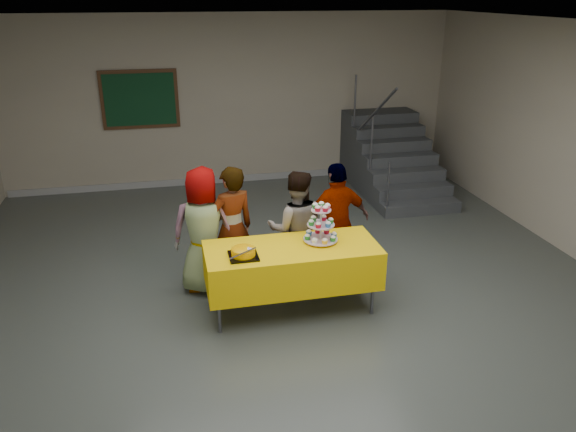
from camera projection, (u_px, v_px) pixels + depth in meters
name	position (u px, v px, depth m)	size (l,w,h in m)	color
room_shell	(298.00, 129.00, 5.23)	(10.00, 10.04, 3.02)	#4C514C
bake_table	(292.00, 265.00, 6.12)	(1.88, 0.78, 0.77)	#595960
cupcake_stand	(321.00, 226.00, 6.10)	(0.38, 0.38, 0.44)	silver
bear_cake	(243.00, 252.00, 5.79)	(0.32, 0.36, 0.12)	black
schoolchild_a	(204.00, 231.00, 6.47)	(0.74, 0.48, 1.51)	slate
schoolchild_b	(232.00, 229.00, 6.53)	(0.55, 0.36, 1.51)	slate
schoolchild_c	(296.00, 229.00, 6.63)	(0.69, 0.54, 1.43)	#5C5B65
schoolchild_d	(337.00, 222.00, 6.77)	(0.86, 0.36, 1.47)	#5D5C65
staircase	(389.00, 160.00, 10.11)	(1.30, 2.40, 2.04)	#424447
noticeboard	(140.00, 99.00, 9.58)	(1.30, 0.05, 1.00)	#472B16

